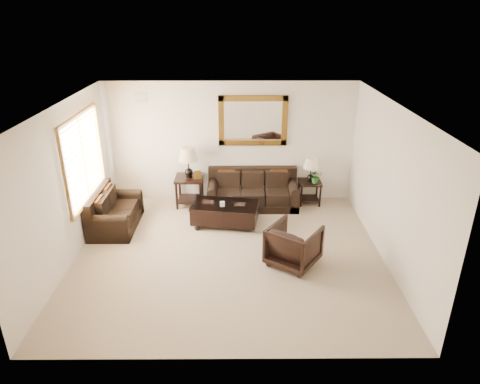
{
  "coord_description": "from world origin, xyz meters",
  "views": [
    {
      "loc": [
        0.16,
        -6.66,
        4.15
      ],
      "look_at": [
        0.21,
        0.6,
        0.98
      ],
      "focal_mm": 32.0,
      "sensor_mm": 36.0,
      "label": 1
    }
  ],
  "objects_px": {
    "loveseat": "(113,214)",
    "coffee_table": "(225,212)",
    "sofa": "(253,193)",
    "end_table_right": "(311,174)",
    "armchair": "(294,243)",
    "end_table_left": "(189,168)"
  },
  "relations": [
    {
      "from": "loveseat",
      "to": "armchair",
      "type": "height_order",
      "value": "armchair"
    },
    {
      "from": "loveseat",
      "to": "coffee_table",
      "type": "relative_size",
      "value": 0.99
    },
    {
      "from": "loveseat",
      "to": "end_table_left",
      "type": "relative_size",
      "value": 1.05
    },
    {
      "from": "end_table_right",
      "to": "coffee_table",
      "type": "bearing_deg",
      "value": -151.44
    },
    {
      "from": "loveseat",
      "to": "coffee_table",
      "type": "height_order",
      "value": "loveseat"
    },
    {
      "from": "end_table_right",
      "to": "coffee_table",
      "type": "height_order",
      "value": "end_table_right"
    },
    {
      "from": "end_table_right",
      "to": "armchair",
      "type": "distance_m",
      "value": 2.61
    },
    {
      "from": "end_table_right",
      "to": "end_table_left",
      "type": "bearing_deg",
      "value": -178.7
    },
    {
      "from": "sofa",
      "to": "end_table_left",
      "type": "xyz_separation_m",
      "value": [
        -1.41,
        0.05,
        0.58
      ]
    },
    {
      "from": "end_table_right",
      "to": "armchair",
      "type": "height_order",
      "value": "end_table_right"
    },
    {
      "from": "end_table_right",
      "to": "coffee_table",
      "type": "xyz_separation_m",
      "value": [
        -1.89,
        -1.03,
        -0.42
      ]
    },
    {
      "from": "sofa",
      "to": "coffee_table",
      "type": "xyz_separation_m",
      "value": [
        -0.6,
        -0.92,
        -0.01
      ]
    },
    {
      "from": "loveseat",
      "to": "coffee_table",
      "type": "xyz_separation_m",
      "value": [
        2.27,
        0.1,
        -0.01
      ]
    },
    {
      "from": "end_table_left",
      "to": "coffee_table",
      "type": "distance_m",
      "value": 1.4
    },
    {
      "from": "loveseat",
      "to": "armchair",
      "type": "distance_m",
      "value": 3.75
    },
    {
      "from": "loveseat",
      "to": "armchair",
      "type": "xyz_separation_m",
      "value": [
        3.49,
        -1.38,
        0.11
      ]
    },
    {
      "from": "sofa",
      "to": "end_table_right",
      "type": "height_order",
      "value": "end_table_right"
    },
    {
      "from": "loveseat",
      "to": "armchair",
      "type": "bearing_deg",
      "value": -111.56
    },
    {
      "from": "sofa",
      "to": "end_table_left",
      "type": "bearing_deg",
      "value": 178.0
    },
    {
      "from": "loveseat",
      "to": "end_table_right",
      "type": "bearing_deg",
      "value": -74.77
    },
    {
      "from": "end_table_left",
      "to": "end_table_right",
      "type": "height_order",
      "value": "end_table_left"
    },
    {
      "from": "sofa",
      "to": "coffee_table",
      "type": "height_order",
      "value": "sofa"
    }
  ]
}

